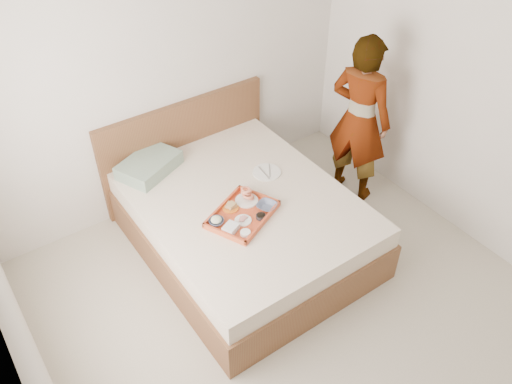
{
  "coord_description": "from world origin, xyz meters",
  "views": [
    {
      "loc": [
        -1.7,
        -1.67,
        3.28
      ],
      "look_at": [
        0.1,
        0.9,
        0.65
      ],
      "focal_mm": 36.77,
      "sensor_mm": 36.0,
      "label": 1
    }
  ],
  "objects_px": {
    "person": "(359,120)",
    "bed": "(244,223)",
    "tray": "(242,214)",
    "dinner_plate": "(267,172)"
  },
  "relations": [
    {
      "from": "bed",
      "to": "dinner_plate",
      "type": "distance_m",
      "value": 0.48
    },
    {
      "from": "tray",
      "to": "person",
      "type": "height_order",
      "value": "person"
    },
    {
      "from": "tray",
      "to": "person",
      "type": "distance_m",
      "value": 1.43
    },
    {
      "from": "bed",
      "to": "tray",
      "type": "relative_size",
      "value": 3.76
    },
    {
      "from": "bed",
      "to": "person",
      "type": "height_order",
      "value": "person"
    },
    {
      "from": "tray",
      "to": "dinner_plate",
      "type": "bearing_deg",
      "value": 10.66
    },
    {
      "from": "person",
      "to": "bed",
      "type": "bearing_deg",
      "value": 73.71
    },
    {
      "from": "bed",
      "to": "person",
      "type": "relative_size",
      "value": 1.26
    },
    {
      "from": "bed",
      "to": "tray",
      "type": "height_order",
      "value": "tray"
    },
    {
      "from": "bed",
      "to": "person",
      "type": "bearing_deg",
      "value": 1.97
    }
  ]
}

